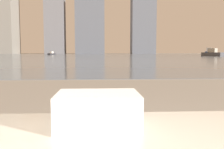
# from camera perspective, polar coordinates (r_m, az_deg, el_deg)

# --- Properties ---
(towel_stack) EXTENTS (0.29, 0.21, 0.12)m
(towel_stack) POSITION_cam_1_polar(r_m,az_deg,el_deg) (0.88, -3.25, -8.05)
(towel_stack) COLOR white
(towel_stack) RESTS_ON bathtub
(harbor_water) EXTENTS (180.00, 110.00, 0.01)m
(harbor_water) POSITION_cam_1_polar(r_m,az_deg,el_deg) (62.03, -3.10, 4.41)
(harbor_water) COLOR slate
(harbor_water) RESTS_ON ground_plane
(harbor_boat_0) EXTENTS (4.25, 5.76, 2.07)m
(harbor_boat_0) POSITION_cam_1_polar(r_m,az_deg,el_deg) (80.72, 21.28, 4.76)
(harbor_boat_0) COLOR navy
(harbor_boat_0) RESTS_ON harbor_water
(harbor_boat_1) EXTENTS (3.45, 4.17, 1.53)m
(harbor_boat_1) POSITION_cam_1_polar(r_m,az_deg,el_deg) (52.91, 21.97, 4.51)
(harbor_boat_1) COLOR #4C4C51
(harbor_boat_1) RESTS_ON harbor_water
(harbor_boat_3) EXTENTS (1.88, 2.73, 0.97)m
(harbor_boat_3) POSITION_cam_1_polar(r_m,az_deg,el_deg) (71.16, -13.64, 4.65)
(harbor_boat_3) COLOR #2D2D33
(harbor_boat_3) RESTS_ON harbor_water
(skyline_tower_2) EXTENTS (13.18, 11.20, 26.33)m
(skyline_tower_2) POSITION_cam_1_polar(r_m,az_deg,el_deg) (118.74, -5.04, 11.10)
(skyline_tower_2) COLOR slate
(skyline_tower_2) RESTS_ON ground_plane
(skyline_tower_3) EXTENTS (11.07, 7.97, 28.58)m
(skyline_tower_3) POSITION_cam_1_polar(r_m,az_deg,el_deg) (120.65, 7.10, 11.53)
(skyline_tower_3) COLOR slate
(skyline_tower_3) RESTS_ON ground_plane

